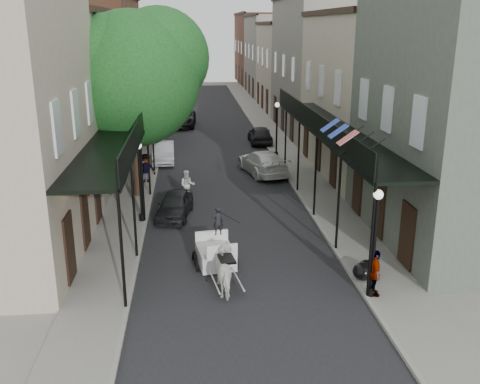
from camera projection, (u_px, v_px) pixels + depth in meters
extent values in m
plane|color=gray|center=(243.00, 277.00, 19.51)|extent=(140.00, 140.00, 0.00)
cube|color=black|center=(216.00, 153.00, 38.51)|extent=(8.00, 90.00, 0.01)
cube|color=gray|center=(145.00, 153.00, 38.05)|extent=(2.20, 90.00, 0.12)
cube|color=gray|center=(284.00, 150.00, 38.94)|extent=(2.20, 90.00, 0.12)
cube|color=#B7A993|center=(108.00, 68.00, 45.68)|extent=(5.00, 80.00, 10.50)
cube|color=gray|center=(306.00, 67.00, 47.21)|extent=(5.00, 80.00, 10.50)
cube|color=black|center=(120.00, 134.00, 24.52)|extent=(2.20, 18.00, 0.12)
cube|color=black|center=(142.00, 123.00, 24.46)|extent=(0.06, 18.00, 1.00)
cylinder|color=black|center=(122.00, 249.00, 16.62)|extent=(0.10, 0.10, 4.00)
cylinder|color=black|center=(142.00, 179.00, 24.22)|extent=(0.10, 0.10, 4.00)
cylinder|color=black|center=(153.00, 142.00, 31.82)|extent=(0.10, 0.10, 4.00)
cube|color=black|center=(333.00, 130.00, 25.41)|extent=(2.20, 18.00, 0.12)
cube|color=black|center=(312.00, 120.00, 25.17)|extent=(0.06, 18.00, 1.00)
cylinder|color=black|center=(372.00, 240.00, 17.33)|extent=(0.10, 0.10, 4.00)
cylinder|color=black|center=(315.00, 175.00, 24.93)|extent=(0.10, 0.10, 4.00)
cylinder|color=black|center=(286.00, 140.00, 32.54)|extent=(0.10, 0.10, 4.00)
cylinder|color=#382619|center=(136.00, 143.00, 27.73)|extent=(0.44, 0.44, 5.60)
sphere|color=#16461C|center=(132.00, 79.00, 26.75)|extent=(6.80, 6.80, 6.80)
sphere|color=#16461C|center=(159.00, 58.00, 27.14)|extent=(5.10, 5.10, 5.10)
cylinder|color=#382619|center=(153.00, 109.00, 41.11)|extent=(0.44, 0.44, 5.04)
sphere|color=#16461C|center=(151.00, 70.00, 40.23)|extent=(6.00, 6.00, 6.00)
sphere|color=#16461C|center=(167.00, 57.00, 40.64)|extent=(4.50, 4.50, 4.50)
cylinder|color=black|center=(370.00, 291.00, 17.89)|extent=(0.28, 0.28, 0.30)
cylinder|color=black|center=(374.00, 248.00, 17.43)|extent=(0.12, 0.12, 3.40)
sphere|color=white|center=(378.00, 195.00, 16.88)|extent=(0.32, 0.32, 0.32)
cylinder|color=black|center=(142.00, 217.00, 24.76)|extent=(0.28, 0.28, 0.30)
cylinder|color=black|center=(140.00, 185.00, 24.30)|extent=(0.12, 0.12, 3.40)
sphere|color=white|center=(138.00, 146.00, 23.75)|extent=(0.32, 0.32, 0.32)
cylinder|color=black|center=(276.00, 154.00, 36.90)|extent=(0.28, 0.28, 0.30)
cylinder|color=black|center=(277.00, 132.00, 36.43)|extent=(0.12, 0.12, 3.40)
sphere|color=white|center=(277.00, 105.00, 35.88)|extent=(0.32, 0.32, 0.32)
imported|color=white|center=(227.00, 270.00, 18.27)|extent=(1.08, 1.91, 1.53)
torus|color=black|center=(193.00, 247.00, 20.65)|extent=(0.26, 1.20, 1.20)
torus|color=black|center=(231.00, 244.00, 20.99)|extent=(0.26, 1.20, 1.20)
torus|color=black|center=(204.00, 268.00, 19.57)|extent=(0.16, 0.62, 0.62)
torus|color=black|center=(234.00, 264.00, 19.83)|extent=(0.16, 0.62, 0.62)
cube|color=silver|center=(213.00, 238.00, 20.53)|extent=(1.53, 1.84, 0.65)
cube|color=silver|center=(218.00, 236.00, 19.49)|extent=(1.18, 0.67, 0.11)
cube|color=silver|center=(219.00, 231.00, 19.19)|extent=(1.11, 0.26, 0.46)
imported|color=black|center=(218.00, 221.00, 19.32)|extent=(0.41, 0.30, 1.04)
imported|color=beige|center=(187.00, 185.00, 27.86)|extent=(0.80, 0.64, 1.60)
imported|color=gray|center=(146.00, 168.00, 30.65)|extent=(1.18, 0.82, 1.66)
imported|color=gray|center=(375.00, 273.00, 17.71)|extent=(0.48, 0.98, 1.62)
imported|color=black|center=(175.00, 205.00, 25.47)|extent=(1.97, 3.71, 1.20)
imported|color=#A0A0A5|center=(163.00, 153.00, 35.62)|extent=(1.54, 4.07, 1.32)
imported|color=black|center=(181.00, 118.00, 48.12)|extent=(2.81, 5.63, 1.53)
imported|color=white|center=(263.00, 162.00, 32.83)|extent=(3.05, 5.30, 1.45)
imported|color=black|center=(260.00, 135.00, 41.30)|extent=(1.63, 4.05, 1.38)
ellipsoid|color=black|center=(363.00, 272.00, 18.95)|extent=(0.73, 0.73, 0.62)
ellipsoid|color=black|center=(367.00, 267.00, 19.42)|extent=(0.64, 0.64, 0.51)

